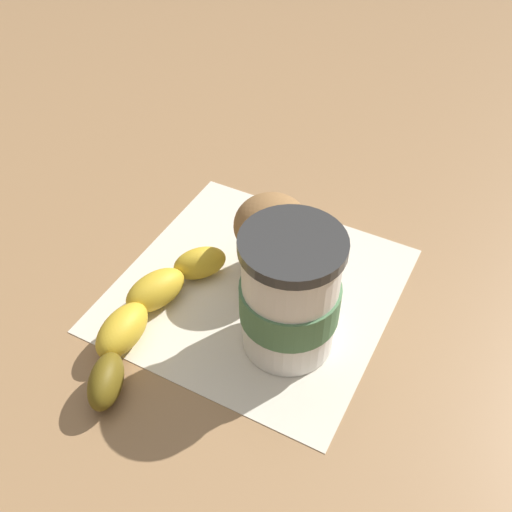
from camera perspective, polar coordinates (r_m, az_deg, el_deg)
name	(u,v)px	position (r m, az deg, el deg)	size (l,w,h in m)	color
ground_plane	(256,289)	(0.60, 0.00, -3.19)	(3.00, 3.00, 0.00)	#936D47
paper_napkin	(256,289)	(0.60, 0.00, -3.14)	(0.26, 0.26, 0.00)	beige
coffee_cup	(290,295)	(0.51, 3.25, -3.74)	(0.09, 0.09, 0.13)	silver
muffin	(271,236)	(0.58, 1.46, 1.96)	(0.07, 0.07, 0.09)	beige
banana	(147,312)	(0.56, -10.38, -5.31)	(0.09, 0.21, 0.03)	gold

